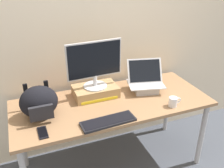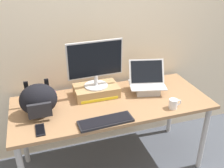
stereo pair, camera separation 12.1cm
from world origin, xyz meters
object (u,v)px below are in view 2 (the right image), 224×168
Objects in this scene: toner_box_yellow at (96,91)px; plush_toy at (51,94)px; desktop_monitor at (95,63)px; coffee_mug at (174,104)px; cell_phone at (40,130)px; open_laptop at (147,85)px; messenger_backpack at (39,100)px; external_keyboard at (106,121)px.

toner_box_yellow is 0.42m from plush_toy.
desktop_monitor reaches higher than plush_toy.
cell_phone is at bearing 178.56° from coffee_mug.
toner_box_yellow is at bearing -175.18° from open_laptop.
open_laptop is 1.09m from cell_phone.
plush_toy reaches higher than cell_phone.
plush_toy is at bearing 63.11° from messenger_backpack.
external_keyboard is at bearing -95.34° from toner_box_yellow.
desktop_monitor is 5.01× the size of plush_toy.
open_laptop is at bearing -8.79° from plush_toy.
cell_phone is (-0.02, -0.24, -0.13)m from messenger_backpack.
open_laptop reaches higher than coffee_mug.
desktop_monitor reaches higher than external_keyboard.
toner_box_yellow reaches higher than cell_phone.
toner_box_yellow is 3.97× the size of plush_toy.
external_keyboard is 3.79× the size of coffee_mug.
cell_phone is (-0.50, 0.05, -0.01)m from external_keyboard.
toner_box_yellow is at bearing 82.18° from external_keyboard.
open_laptop is 1.02m from messenger_backpack.
coffee_mug is at bearing -36.45° from toner_box_yellow.
external_keyboard is at bearing -98.15° from desktop_monitor.
coffee_mug is (0.58, -0.43, -0.01)m from toner_box_yellow.
plush_toy is at bearing 73.47° from cell_phone.
open_laptop reaches higher than messenger_backpack.
messenger_backpack is at bearing -161.78° from open_laptop.
open_laptop is 0.92m from plush_toy.
desktop_monitor is 0.75m from cell_phone.
plush_toy is (-0.42, 0.06, 0.00)m from toner_box_yellow.
desktop_monitor is 4.36× the size of coffee_mug.
toner_box_yellow is 0.68m from cell_phone.
open_laptop is (0.49, -0.08, 0.02)m from toner_box_yellow.
desktop_monitor is 0.56m from open_laptop.
coffee_mug is at bearing -26.24° from plush_toy.
toner_box_yellow is 1.06× the size of open_laptop.
open_laptop reaches higher than toner_box_yellow.
messenger_backpack is at bearing 166.22° from coffee_mug.
toner_box_yellow is at bearing 91.10° from desktop_monitor.
messenger_backpack is 1.99× the size of cell_phone.
open_laptop is at bearing 104.39° from coffee_mug.
cell_phone is at bearing -146.72° from desktop_monitor.
open_laptop is at bearing -11.62° from desktop_monitor.
open_laptop is 3.76× the size of plush_toy.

